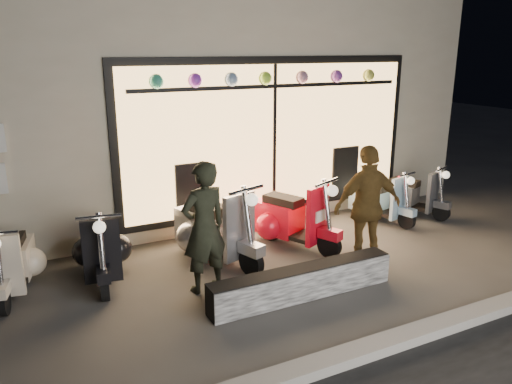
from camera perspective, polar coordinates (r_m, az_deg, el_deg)
ground at (r=7.00m, az=3.82°, el=-9.30°), size 40.00×40.00×0.00m
kerb at (r=5.56m, az=14.77°, el=-16.39°), size 40.00×0.25×0.12m
shop_building at (r=10.94m, az=-9.53°, el=11.19°), size 10.20×6.23×4.20m
graffiti_barrier at (r=6.32m, az=5.33°, el=-10.25°), size 2.48×0.28×0.40m
scooter_silver at (r=7.35m, az=-5.19°, el=-4.07°), size 0.86×1.64×1.17m
scooter_red at (r=7.85m, az=3.44°, el=-2.90°), size 0.90×1.53×1.11m
scooter_black at (r=7.10m, az=-17.19°, el=-5.96°), size 0.61×1.46×1.04m
scooter_cream at (r=7.15m, az=-26.01°, el=-7.05°), size 0.61×1.35×0.96m
scooter_blue at (r=9.26m, az=13.46°, el=-0.83°), size 0.62×1.30×0.93m
scooter_grey at (r=9.74m, az=16.84°, el=-0.25°), size 0.75×1.27×0.93m
man at (r=6.27m, az=-5.94°, el=-4.05°), size 0.68×0.51×1.70m
woman at (r=7.16m, az=12.63°, el=-1.61°), size 1.07×0.57×1.73m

